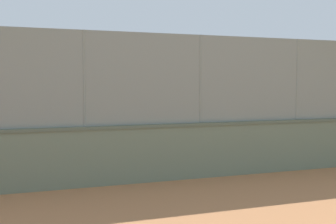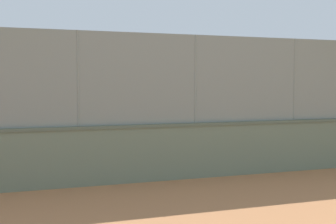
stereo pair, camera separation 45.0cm
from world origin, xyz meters
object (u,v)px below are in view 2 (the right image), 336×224
at_px(player_baseline_waiting, 177,122).
at_px(player_crossing_court, 227,125).
at_px(player_at_service_line, 116,113).
at_px(sports_ball, 157,108).

relative_size(player_baseline_waiting, player_crossing_court, 0.91).
distance_m(player_at_service_line, sports_ball, 5.64).
xyz_separation_m(player_at_service_line, sports_ball, (-0.44, 5.60, 0.53)).
bearing_deg(player_crossing_court, player_at_service_line, -70.20).
height_order(player_at_service_line, player_crossing_court, player_at_service_line).
bearing_deg(player_baseline_waiting, player_at_service_line, -68.25).
bearing_deg(player_crossing_court, player_baseline_waiting, -73.10).
height_order(player_baseline_waiting, sports_ball, sports_ball).
bearing_deg(player_at_service_line, player_baseline_waiting, 111.75).
bearing_deg(sports_ball, player_at_service_line, -85.53).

